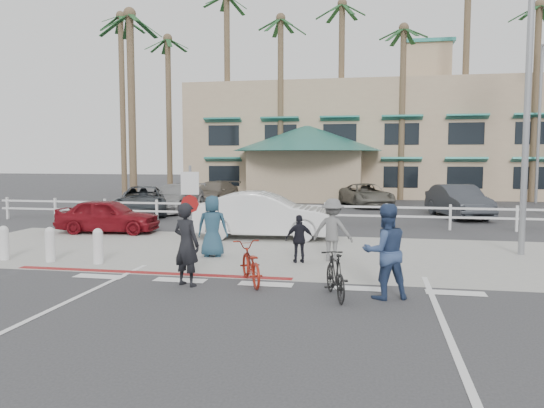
% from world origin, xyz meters
% --- Properties ---
extents(ground, '(140.00, 140.00, 0.00)m').
position_xyz_m(ground, '(0.00, 0.00, 0.00)').
color(ground, '#333335').
extents(bike_path, '(12.00, 16.00, 0.01)m').
position_xyz_m(bike_path, '(0.00, -2.00, 0.00)').
color(bike_path, '#333335').
rests_on(bike_path, ground).
extents(sidewalk_plaza, '(22.00, 7.00, 0.01)m').
position_xyz_m(sidewalk_plaza, '(0.00, 4.50, 0.01)').
color(sidewalk_plaza, gray).
rests_on(sidewalk_plaza, ground).
extents(cross_street, '(40.00, 5.00, 0.01)m').
position_xyz_m(cross_street, '(0.00, 8.50, 0.00)').
color(cross_street, '#333335').
rests_on(cross_street, ground).
extents(parking_lot, '(50.00, 16.00, 0.01)m').
position_xyz_m(parking_lot, '(0.00, 18.00, 0.00)').
color(parking_lot, '#333335').
rests_on(parking_lot, ground).
extents(curb_red, '(7.00, 0.25, 0.02)m').
position_xyz_m(curb_red, '(-3.00, 1.20, 0.01)').
color(curb_red, maroon).
rests_on(curb_red, ground).
extents(rail_fence, '(29.40, 0.16, 1.00)m').
position_xyz_m(rail_fence, '(0.50, 10.50, 0.50)').
color(rail_fence, silver).
rests_on(rail_fence, ground).
extents(building, '(28.00, 16.00, 11.30)m').
position_xyz_m(building, '(2.00, 31.00, 5.65)').
color(building, tan).
rests_on(building, ground).
extents(sign_post, '(0.50, 0.10, 2.90)m').
position_xyz_m(sign_post, '(-2.30, 2.20, 1.45)').
color(sign_post, gray).
rests_on(sign_post, ground).
extents(bollard_0, '(0.26, 0.26, 0.95)m').
position_xyz_m(bollard_0, '(-4.80, 2.00, 0.47)').
color(bollard_0, silver).
rests_on(bollard_0, ground).
extents(bollard_1, '(0.26, 0.26, 0.95)m').
position_xyz_m(bollard_1, '(-6.20, 2.00, 0.47)').
color(bollard_1, silver).
rests_on(bollard_1, ground).
extents(bollard_2, '(0.26, 0.26, 0.95)m').
position_xyz_m(bollard_2, '(-7.60, 2.00, 0.47)').
color(bollard_2, silver).
rests_on(bollard_2, ground).
extents(streetlight_0, '(0.60, 2.00, 9.00)m').
position_xyz_m(streetlight_0, '(6.50, 5.50, 4.50)').
color(streetlight_0, gray).
rests_on(streetlight_0, ground).
extents(streetlight_1, '(0.60, 2.00, 9.50)m').
position_xyz_m(streetlight_1, '(12.00, 24.00, 4.75)').
color(streetlight_1, gray).
rests_on(streetlight_1, ground).
extents(palm_0, '(4.00, 4.00, 15.00)m').
position_xyz_m(palm_0, '(-16.00, 26.00, 7.50)').
color(palm_0, '#183E1E').
rests_on(palm_0, ground).
extents(palm_1, '(4.00, 4.00, 13.00)m').
position_xyz_m(palm_1, '(-12.00, 25.00, 6.50)').
color(palm_1, '#183E1E').
rests_on(palm_1, ground).
extents(palm_2, '(4.00, 4.00, 16.00)m').
position_xyz_m(palm_2, '(-8.00, 26.00, 8.00)').
color(palm_2, '#183E1E').
rests_on(palm_2, ground).
extents(palm_3, '(4.00, 4.00, 14.00)m').
position_xyz_m(palm_3, '(-4.00, 25.00, 7.00)').
color(palm_3, '#183E1E').
rests_on(palm_3, ground).
extents(palm_4, '(4.00, 4.00, 15.00)m').
position_xyz_m(palm_4, '(0.00, 26.00, 7.50)').
color(palm_4, '#183E1E').
rests_on(palm_4, ground).
extents(palm_5, '(4.00, 4.00, 13.00)m').
position_xyz_m(palm_5, '(4.00, 25.00, 6.50)').
color(palm_5, '#183E1E').
rests_on(palm_5, ground).
extents(palm_6, '(4.00, 4.00, 17.00)m').
position_xyz_m(palm_6, '(8.00, 26.00, 8.50)').
color(palm_6, '#183E1E').
rests_on(palm_6, ground).
extents(palm_7, '(4.00, 4.00, 14.00)m').
position_xyz_m(palm_7, '(12.00, 25.00, 7.00)').
color(palm_7, '#183E1E').
rests_on(palm_7, ground).
extents(palm_10, '(4.00, 4.00, 12.00)m').
position_xyz_m(palm_10, '(-10.00, 15.00, 6.00)').
color(palm_10, '#183E1E').
rests_on(palm_10, ground).
extents(bike_red, '(1.28, 1.82, 0.91)m').
position_xyz_m(bike_red, '(-0.37, 0.65, 0.45)').
color(bike_red, maroon).
rests_on(bike_red, ground).
extents(rider_red, '(0.79, 0.66, 1.83)m').
position_xyz_m(rider_red, '(-1.68, 0.19, 0.92)').
color(rider_red, black).
rests_on(rider_red, ground).
extents(bike_black, '(0.88, 1.63, 0.94)m').
position_xyz_m(bike_black, '(1.58, -0.21, 0.47)').
color(bike_black, black).
rests_on(bike_black, ground).
extents(rider_black, '(1.12, 1.00, 1.90)m').
position_xyz_m(rider_black, '(2.55, -0.05, 0.95)').
color(rider_black, navy).
rests_on(rider_black, ground).
extents(pedestrian_a, '(1.21, 0.85, 1.70)m').
position_xyz_m(pedestrian_a, '(1.23, 3.55, 0.85)').
color(pedestrian_a, slate).
rests_on(pedestrian_a, ground).
extents(pedestrian_child, '(0.81, 0.51, 1.29)m').
position_xyz_m(pedestrian_child, '(0.39, 3.14, 0.64)').
color(pedestrian_child, black).
rests_on(pedestrian_child, ground).
extents(pedestrian_b, '(0.93, 0.68, 1.74)m').
position_xyz_m(pedestrian_b, '(-2.14, 3.55, 0.87)').
color(pedestrian_b, navy).
rests_on(pedestrian_b, ground).
extents(car_white_sedan, '(5.01, 2.06, 1.61)m').
position_xyz_m(car_white_sedan, '(-1.41, 7.17, 0.81)').
color(car_white_sedan, silver).
rests_on(car_white_sedan, ground).
extents(car_red_compact, '(3.87, 1.83, 1.28)m').
position_xyz_m(car_red_compact, '(-7.38, 7.37, 0.64)').
color(car_red_compact, maroon).
rests_on(car_red_compact, ground).
extents(lot_car_0, '(3.91, 5.52, 1.40)m').
position_xyz_m(lot_car_0, '(-8.71, 13.30, 0.70)').
color(lot_car_0, '#2B3036').
rests_on(lot_car_0, ground).
extents(lot_car_1, '(2.16, 4.97, 1.42)m').
position_xyz_m(lot_car_1, '(-7.74, 14.99, 0.71)').
color(lot_car_1, gray).
rests_on(lot_car_1, ground).
extents(lot_car_3, '(2.69, 4.88, 1.53)m').
position_xyz_m(lot_car_3, '(6.15, 15.00, 0.76)').
color(lot_car_3, '#2F3338').
rests_on(lot_car_3, ground).
extents(lot_car_4, '(2.45, 4.93, 1.38)m').
position_xyz_m(lot_car_4, '(-6.95, 19.11, 0.69)').
color(lot_car_4, '#655C4F').
rests_on(lot_car_4, ground).
extents(lot_car_5, '(3.59, 5.14, 1.30)m').
position_xyz_m(lot_car_5, '(1.87, 19.77, 0.65)').
color(lot_car_5, '#625F54').
rests_on(lot_car_5, ground).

